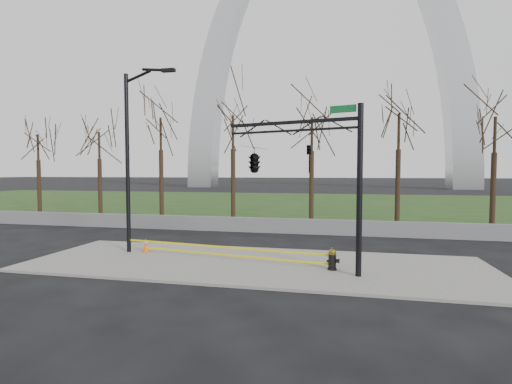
% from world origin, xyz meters
% --- Properties ---
extents(ground, '(500.00, 500.00, 0.00)m').
position_xyz_m(ground, '(0.00, 0.00, 0.00)').
color(ground, black).
rests_on(ground, ground).
extents(sidewalk, '(18.00, 6.00, 0.10)m').
position_xyz_m(sidewalk, '(0.00, 0.00, 0.05)').
color(sidewalk, slate).
rests_on(sidewalk, ground).
extents(grass_strip, '(120.00, 40.00, 0.06)m').
position_xyz_m(grass_strip, '(0.00, 30.00, 0.03)').
color(grass_strip, '#1B3613').
rests_on(grass_strip, ground).
extents(guardrail, '(60.00, 0.30, 0.90)m').
position_xyz_m(guardrail, '(0.00, 8.00, 0.45)').
color(guardrail, '#59595B').
rests_on(guardrail, ground).
extents(gateway_arch, '(66.00, 6.00, 65.00)m').
position_xyz_m(gateway_arch, '(0.00, 75.00, 32.50)').
color(gateway_arch, '#B4B6BB').
rests_on(gateway_arch, ground).
extents(tree_row, '(43.26, 4.00, 8.42)m').
position_xyz_m(tree_row, '(-1.37, 12.00, 4.21)').
color(tree_row, black).
rests_on(tree_row, ground).
extents(fire_hydrant, '(0.50, 0.33, 0.82)m').
position_xyz_m(fire_hydrant, '(3.07, -0.42, 0.48)').
color(fire_hydrant, black).
rests_on(fire_hydrant, sidewalk).
extents(traffic_cone, '(0.40, 0.40, 0.61)m').
position_xyz_m(traffic_cone, '(-5.17, 0.93, 0.40)').
color(traffic_cone, '#D9580B').
rests_on(traffic_cone, sidewalk).
extents(street_light, '(2.39, 0.25, 8.21)m').
position_xyz_m(street_light, '(-5.71, 0.82, 4.69)').
color(street_light, black).
rests_on(street_light, ground).
extents(traffic_signal_mast, '(4.97, 2.54, 6.00)m').
position_xyz_m(traffic_signal_mast, '(0.81, -0.31, 4.15)').
color(traffic_signal_mast, black).
rests_on(traffic_signal_mast, ground).
extents(caution_tape, '(9.00, 1.35, 0.42)m').
position_xyz_m(caution_tape, '(-1.26, 0.22, 0.47)').
color(caution_tape, '#DACB0B').
rests_on(caution_tape, ground).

